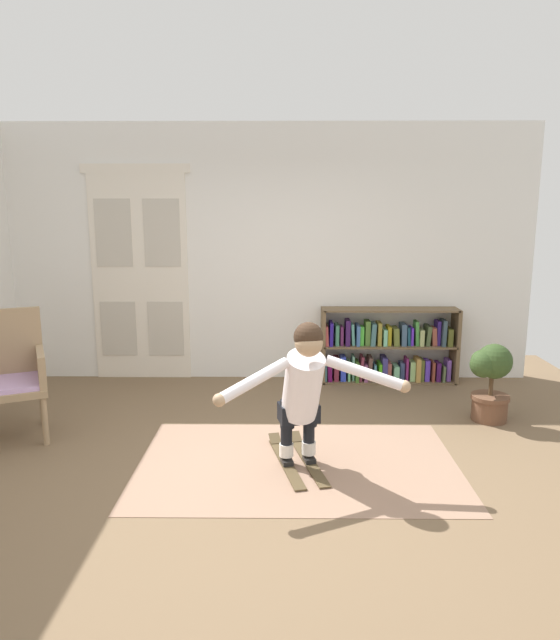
{
  "coord_description": "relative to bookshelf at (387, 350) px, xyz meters",
  "views": [
    {
      "loc": [
        0.19,
        -3.94,
        1.97
      ],
      "look_at": [
        0.14,
        0.72,
        1.05
      ],
      "focal_mm": 31.98,
      "sensor_mm": 36.0,
      "label": 1
    }
  ],
  "objects": [
    {
      "name": "rug",
      "position": [
        -1.07,
        -2.17,
        -0.37
      ],
      "size": [
        2.49,
        1.61,
        0.01
      ],
      "primitive_type": "cube",
      "color": "#95735D",
      "rests_on": "ground"
    },
    {
      "name": "potted_plant",
      "position": [
        0.73,
        -1.24,
        0.05
      ],
      "size": [
        0.41,
        0.38,
        0.75
      ],
      "color": "brown",
      "rests_on": "ground"
    },
    {
      "name": "bookshelf",
      "position": [
        0.0,
        0.0,
        0.0
      ],
      "size": [
        1.55,
        0.3,
        0.85
      ],
      "color": "brown",
      "rests_on": "ground"
    },
    {
      "name": "ground_plane",
      "position": [
        -1.35,
        -2.39,
        -0.37
      ],
      "size": [
        7.2,
        7.2,
        0.0
      ],
      "primitive_type": "plane",
      "color": "brown"
    },
    {
      "name": "double_door",
      "position": [
        -2.83,
        0.15,
        0.86
      ],
      "size": [
        1.22,
        0.05,
        2.45
      ],
      "color": "silver",
      "rests_on": "ground"
    },
    {
      "name": "person_skier",
      "position": [
        -1.03,
        -2.33,
        0.32
      ],
      "size": [
        1.38,
        0.79,
        1.11
      ],
      "color": "white",
      "rests_on": "skis_pair"
    },
    {
      "name": "wicker_chair",
      "position": [
        -3.56,
        -1.63,
        0.21
      ],
      "size": [
        0.8,
        0.8,
        1.1
      ],
      "color": "#9E825F",
      "rests_on": "ground"
    },
    {
      "name": "back_wall",
      "position": [
        -1.35,
        0.21,
        1.08
      ],
      "size": [
        6.0,
        0.1,
        2.9
      ],
      "primitive_type": "cube",
      "color": "white",
      "rests_on": "ground"
    },
    {
      "name": "skis_pair",
      "position": [
        -1.07,
        -2.14,
        -0.35
      ],
      "size": [
        0.48,
        0.96,
        0.07
      ],
      "color": "brown",
      "rests_on": "rug"
    }
  ]
}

